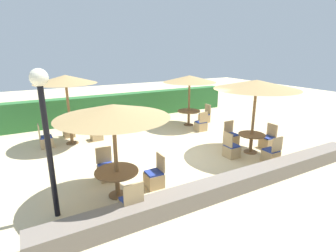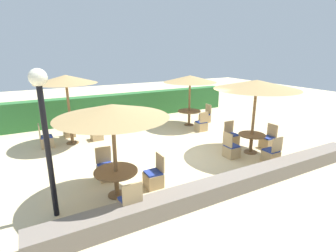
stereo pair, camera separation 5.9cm
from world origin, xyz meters
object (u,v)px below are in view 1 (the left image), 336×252
at_px(patio_chair_back_right_south, 201,125).
at_px(round_table_back_left, 71,130).
at_px(round_table_front_right, 251,139).
at_px(patio_chair_front_right_west, 231,150).
at_px(parasol_back_right, 190,79).
at_px(patio_chair_front_left_south, 131,207).
at_px(patio_chair_back_left_north, 69,131).
at_px(patio_chair_front_left_east, 155,178).
at_px(lamp_post, 44,116).
at_px(parasol_front_right, 257,85).
at_px(round_table_front_left, 117,176).
at_px(parasol_back_left, 65,80).
at_px(patio_chair_back_left_east, 97,134).
at_px(patio_chair_front_right_south, 271,155).
at_px(patio_chair_back_left_west, 46,141).
at_px(parasol_front_left, 113,111).
at_px(patio_chair_front_left_north, 106,171).
at_px(patio_chair_front_right_north, 231,138).
at_px(round_table_back_right, 189,113).
at_px(patio_chair_back_right_east, 205,117).

xyz_separation_m(patio_chair_back_right_south, round_table_back_left, (-5.59, 1.13, 0.32)).
xyz_separation_m(round_table_front_right, patio_chair_front_right_west, (-0.93, 0.02, -0.27)).
distance_m(parasol_back_right, patio_chair_front_left_south, 8.05).
distance_m(patio_chair_back_left_north, patio_chair_front_left_south, 6.72).
bearing_deg(patio_chair_back_right_south, patio_chair_front_left_east, -139.26).
bearing_deg(patio_chair_back_left_north, parasol_back_right, 169.69).
xyz_separation_m(lamp_post, round_table_back_left, (1.16, 4.86, -1.77)).
xyz_separation_m(parasol_front_right, round_table_front_left, (-5.26, -0.49, -1.93)).
distance_m(parasol_front_right, parasol_back_left, 7.01).
distance_m(patio_chair_back_left_east, round_table_front_left, 4.72).
bearing_deg(patio_chair_front_right_south, patio_chair_back_left_west, 141.27).
bearing_deg(parasol_back_left, parasol_front_left, -85.97).
bearing_deg(parasol_back_right, patio_chair_front_left_north, -145.55).
relative_size(parasol_front_right, parasol_front_left, 1.07).
bearing_deg(patio_chair_front_right_south, patio_chair_back_left_east, 131.44).
bearing_deg(round_table_front_right, patio_chair_front_right_north, 93.42).
height_order(round_table_back_right, round_table_front_left, round_table_back_right).
bearing_deg(round_table_front_right, parasol_back_right, 89.69).
distance_m(patio_chair_back_right_south, patio_chair_back_left_east, 4.71).
xyz_separation_m(patio_chair_back_left_west, patio_chair_back_left_east, (1.96, -0.07, 0.00)).
relative_size(patio_chair_front_right_north, patio_chair_back_left_east, 1.00).
relative_size(lamp_post, patio_chair_back_left_east, 3.57).
bearing_deg(round_table_back_right, patio_chair_front_left_east, -131.99).
bearing_deg(round_table_back_right, patio_chair_front_right_south, -90.84).
distance_m(parasol_front_right, patio_chair_front_left_east, 4.80).
bearing_deg(parasol_back_right, patio_chair_back_left_east, 179.99).
bearing_deg(round_table_back_left, patio_chair_front_left_east, -73.85).
xyz_separation_m(patio_chair_back_left_west, patio_chair_front_left_east, (2.33, -4.78, 0.00)).
bearing_deg(parasol_front_left, round_table_front_left, 90.00).
xyz_separation_m(patio_chair_front_right_north, patio_chair_front_left_east, (-4.16, -1.52, 0.00)).
bearing_deg(round_table_back_left, patio_chair_back_right_south, -11.41).
height_order(parasol_back_right, round_table_back_left, parasol_back_right).
bearing_deg(lamp_post, parasol_back_left, 76.55).
height_order(round_table_back_left, patio_chair_back_left_east, patio_chair_back_left_east).
distance_m(parasol_back_right, patio_chair_front_left_north, 6.71).
bearing_deg(patio_chair_back_right_east, patio_chair_front_left_south, 132.17).
bearing_deg(patio_chair_front_left_north, round_table_back_right, -145.55).
bearing_deg(round_table_front_left, patio_chair_front_left_north, 89.09).
distance_m(round_table_front_right, parasol_back_right, 4.53).
bearing_deg(patio_chair_back_left_north, parasol_front_left, 92.98).
bearing_deg(patio_chair_front_right_south, patio_chair_front_left_north, 163.67).
distance_m(lamp_post, patio_chair_back_left_east, 5.67).
distance_m(patio_chair_front_left_north, patio_chair_front_left_south, 2.08).
xyz_separation_m(parasol_front_right, patio_chair_back_left_north, (-5.56, 5.19, -2.23)).
bearing_deg(patio_chair_front_left_north, patio_chair_front_right_north, -175.35).
height_order(patio_chair_back_left_west, patio_chair_front_left_east, same).
xyz_separation_m(patio_chair_front_right_west, patio_chair_back_left_west, (-5.62, 4.23, 0.00)).
bearing_deg(patio_chair_front_right_south, patio_chair_front_right_north, 90.19).
height_order(patio_chair_back_right_east, patio_chair_back_right_south, same).
distance_m(parasol_front_right, patio_chair_front_left_south, 5.94).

